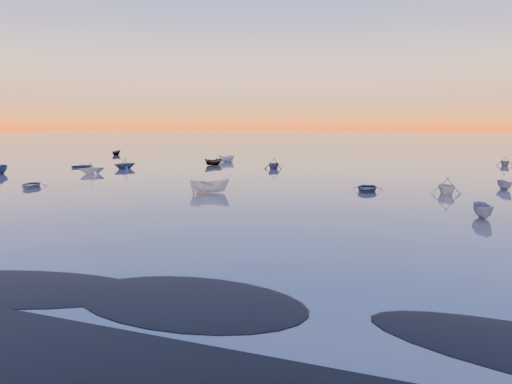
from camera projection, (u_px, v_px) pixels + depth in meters
The scene contains 6 objects.
ground at pixel (375, 155), 115.50m from camera, with size 600.00×600.00×0.00m, color #6C615A.
mud_lobes at pixel (40, 293), 22.58m from camera, with size 140.00×6.00×0.07m, color black, non-canonical shape.
moored_fleet at pixel (326, 175), 72.26m from camera, with size 124.00×58.00×1.20m, color silver, non-canonical shape.
boat_near_left at pixel (31, 188), 58.55m from camera, with size 4.14×1.73×1.04m, color slate.
boat_near_center at pixel (210, 193), 54.29m from camera, with size 4.33×1.83×1.50m, color silver.
boat_near_right at pixel (446, 194), 53.49m from camera, with size 4.02×1.81×1.41m, color silver.
Camera 1 is at (17.11, -17.56, 7.74)m, focal length 35.00 mm.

